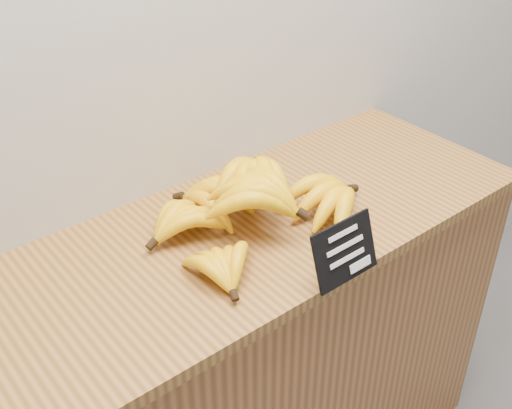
# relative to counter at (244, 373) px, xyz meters

# --- Properties ---
(counter) EXTENTS (1.44, 0.50, 0.90)m
(counter) POSITION_rel_counter_xyz_m (0.00, 0.00, 0.00)
(counter) COLOR #945E2F
(counter) RESTS_ON ground
(counter_top) EXTENTS (1.43, 0.54, 0.03)m
(counter_top) POSITION_rel_counter_xyz_m (0.00, 0.00, 0.47)
(counter_top) COLOR olive
(counter_top) RESTS_ON counter
(chalkboard_sign) EXTENTS (0.16, 0.05, 0.12)m
(chalkboard_sign) POSITION_rel_counter_xyz_m (0.06, -0.26, 0.54)
(chalkboard_sign) COLOR black
(chalkboard_sign) RESTS_ON counter_top
(banana_pile) EXTENTS (0.55, 0.41, 0.13)m
(banana_pile) POSITION_rel_counter_xyz_m (0.02, -0.01, 0.54)
(banana_pile) COLOR yellow
(banana_pile) RESTS_ON counter_top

